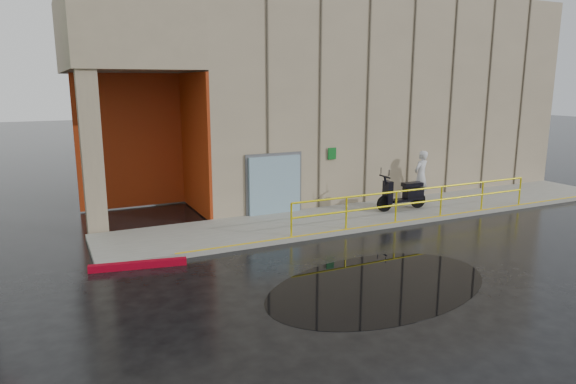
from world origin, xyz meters
name	(u,v)px	position (x,y,z in m)	size (l,w,h in m)	color
ground	(365,273)	(0.00, 0.00, 0.00)	(120.00, 120.00, 0.00)	black
sidewalk	(388,212)	(4.00, 4.50, 0.07)	(20.00, 3.00, 0.15)	gray
building	(326,92)	(5.10, 10.98, 4.21)	(20.00, 10.17, 8.00)	gray
guardrail	(419,203)	(4.25, 3.15, 0.68)	(9.56, 0.06, 1.03)	yellow
person	(421,175)	(6.12, 5.33, 1.11)	(0.70, 0.46, 1.92)	silver
scooter	(403,185)	(4.51, 4.37, 1.03)	(2.01, 0.74, 1.54)	black
red_curb	(138,265)	(-5.00, 2.78, 0.09)	(2.40, 0.18, 0.18)	maroon
puddle	(379,285)	(-0.16, -0.80, 0.00)	(5.92, 3.64, 0.01)	black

